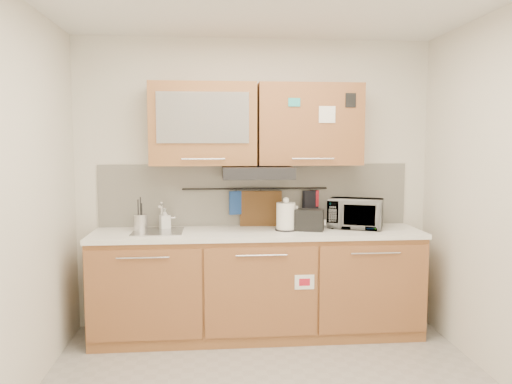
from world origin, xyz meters
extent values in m
plane|color=silver|center=(0.00, 1.50, 1.30)|extent=(3.20, 0.00, 3.20)
plane|color=silver|center=(-1.60, 0.00, 1.30)|extent=(0.00, 3.00, 3.00)
cube|color=#AA683C|center=(0.00, 1.20, 0.44)|extent=(2.80, 0.60, 0.88)
cube|color=black|center=(0.00, 1.20, 0.05)|extent=(2.80, 0.54, 0.10)
cube|color=#A5633A|center=(-0.93, 0.89, 0.47)|extent=(0.91, 0.02, 0.74)
cylinder|color=silver|center=(-0.93, 0.86, 0.78)|extent=(0.41, 0.01, 0.01)
cube|color=#A5633A|center=(0.00, 0.89, 0.47)|extent=(0.91, 0.02, 0.74)
cylinder|color=silver|center=(0.00, 0.86, 0.78)|extent=(0.41, 0.01, 0.01)
cube|color=#A5633A|center=(0.93, 0.89, 0.47)|extent=(0.91, 0.02, 0.74)
cylinder|color=silver|center=(0.93, 0.86, 0.78)|extent=(0.41, 0.01, 0.01)
cube|color=white|center=(0.00, 1.19, 0.90)|extent=(2.82, 0.62, 0.04)
cube|color=silver|center=(0.00, 1.49, 1.20)|extent=(2.80, 0.02, 0.56)
cube|color=#AA683C|center=(-0.46, 1.32, 1.83)|extent=(0.90, 0.35, 0.70)
cube|color=silver|center=(-0.46, 1.14, 1.88)|extent=(0.76, 0.02, 0.42)
cube|color=#A5633A|center=(0.46, 1.32, 1.83)|extent=(0.90, 0.35, 0.70)
cube|color=white|center=(0.58, 1.14, 1.91)|extent=(0.14, 0.00, 0.14)
cube|color=black|center=(0.00, 1.25, 1.42)|extent=(0.60, 0.46, 0.10)
cube|color=silver|center=(-0.85, 1.20, 0.92)|extent=(0.42, 0.40, 0.03)
cylinder|color=silver|center=(-0.83, 1.36, 1.04)|extent=(0.03, 0.03, 0.24)
cylinder|color=silver|center=(-0.83, 1.28, 1.14)|extent=(0.02, 0.18, 0.02)
cylinder|color=black|center=(0.00, 1.45, 1.26)|extent=(1.30, 0.02, 0.02)
cylinder|color=#B9B9BD|center=(-1.00, 1.25, 0.99)|extent=(0.14, 0.14, 0.15)
cylinder|color=black|center=(-1.02, 1.26, 1.06)|extent=(0.01, 0.01, 0.27)
cylinder|color=black|center=(-0.98, 1.24, 1.04)|extent=(0.01, 0.01, 0.24)
cylinder|color=black|center=(-1.00, 1.27, 1.07)|extent=(0.01, 0.01, 0.29)
cylinder|color=black|center=(-1.01, 1.24, 1.03)|extent=(0.01, 0.01, 0.21)
cylinder|color=white|center=(0.24, 1.20, 1.04)|extent=(0.22, 0.22, 0.24)
sphere|color=white|center=(0.24, 1.20, 1.18)|extent=(0.05, 0.05, 0.05)
cube|color=white|center=(0.34, 1.24, 1.05)|extent=(0.03, 0.04, 0.15)
cylinder|color=black|center=(0.24, 1.20, 0.93)|extent=(0.19, 0.19, 0.01)
cube|color=black|center=(0.44, 1.17, 1.01)|extent=(0.27, 0.21, 0.18)
cube|color=black|center=(0.40, 1.18, 1.10)|extent=(0.10, 0.12, 0.01)
cube|color=black|center=(0.48, 1.16, 1.10)|extent=(0.10, 0.12, 0.01)
imported|color=#999999|center=(0.88, 1.27, 1.05)|extent=(0.55, 0.47, 0.26)
imported|color=#999999|center=(-0.80, 1.34, 1.01)|extent=(0.11, 0.11, 0.19)
cube|color=brown|center=(0.05, 1.44, 1.01)|extent=(0.38, 0.06, 0.47)
cube|color=#1F4492|center=(-0.17, 1.44, 1.14)|extent=(0.13, 0.07, 0.21)
cube|color=black|center=(0.50, 1.44, 1.12)|extent=(0.16, 0.10, 0.24)
cube|color=#AE1724|center=(0.52, 1.44, 1.17)|extent=(0.12, 0.04, 0.15)
camera|label=1|loc=(-0.39, -3.02, 1.68)|focal=35.00mm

